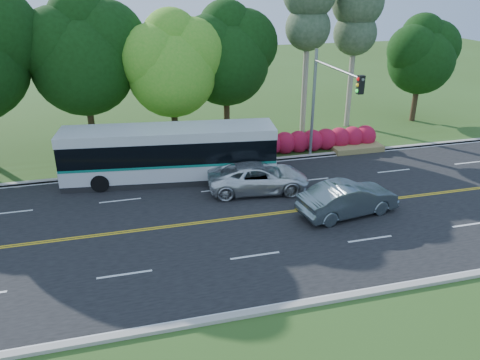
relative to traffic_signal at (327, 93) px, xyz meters
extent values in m
plane|color=#31511B|center=(-6.49, -5.40, -4.67)|extent=(120.00, 120.00, 0.00)
cube|color=black|center=(-6.49, -5.40, -4.66)|extent=(60.00, 14.00, 0.02)
cube|color=#ADA79C|center=(-6.49, 1.75, -4.60)|extent=(60.00, 0.30, 0.15)
cube|color=#ADA79C|center=(-6.49, -12.55, -4.60)|extent=(60.00, 0.30, 0.15)
cube|color=#31511B|center=(-6.49, 3.60, -4.62)|extent=(60.00, 4.00, 0.10)
cube|color=gold|center=(-6.49, -5.48, -4.65)|extent=(57.00, 0.10, 0.00)
cube|color=gold|center=(-6.49, -5.32, -4.65)|extent=(57.00, 0.10, 0.00)
cube|color=silver|center=(-12.49, -8.90, -4.65)|extent=(2.20, 0.12, 0.00)
cube|color=silver|center=(-6.99, -8.90, -4.65)|extent=(2.20, 0.12, 0.00)
cube|color=silver|center=(-1.49, -8.90, -4.65)|extent=(2.20, 0.12, 0.00)
cube|color=silver|center=(4.01, -8.90, -4.65)|extent=(2.20, 0.12, 0.00)
cube|color=silver|center=(-17.99, -1.90, -4.65)|extent=(2.20, 0.12, 0.00)
cube|color=silver|center=(-12.49, -1.90, -4.65)|extent=(2.20, 0.12, 0.00)
cube|color=silver|center=(-6.99, -1.90, -4.65)|extent=(2.20, 0.12, 0.00)
cube|color=silver|center=(-1.49, -1.90, -4.65)|extent=(2.20, 0.12, 0.00)
cube|color=silver|center=(4.01, -1.90, -4.65)|extent=(2.20, 0.12, 0.00)
cube|color=silver|center=(9.51, -1.90, -4.65)|extent=(2.20, 0.12, 0.00)
cube|color=silver|center=(-6.49, 1.45, -4.65)|extent=(57.00, 0.12, 0.00)
cube|color=silver|center=(-6.49, -12.25, -4.65)|extent=(57.00, 0.12, 0.00)
cylinder|color=black|center=(-13.99, 6.60, -2.87)|extent=(0.44, 0.44, 3.60)
sphere|color=black|center=(-13.99, 6.60, 1.24)|extent=(6.60, 6.60, 6.60)
sphere|color=black|center=(-12.51, 6.90, 2.56)|extent=(5.28, 5.28, 5.28)
sphere|color=black|center=(-15.31, 6.40, 2.39)|extent=(4.95, 4.95, 4.95)
sphere|color=black|center=(-13.89, 7.00, 3.71)|extent=(4.29, 4.29, 4.29)
cylinder|color=black|center=(-8.49, 5.60, -3.05)|extent=(0.44, 0.44, 3.24)
sphere|color=green|center=(-8.49, 5.60, 0.60)|extent=(5.80, 5.80, 5.80)
sphere|color=green|center=(-7.19, 5.90, 1.76)|extent=(4.64, 4.64, 4.64)
sphere|color=green|center=(-9.65, 5.40, 1.61)|extent=(4.35, 4.35, 4.35)
sphere|color=green|center=(-8.39, 6.00, 2.77)|extent=(3.77, 3.77, 3.77)
cylinder|color=black|center=(-4.49, 7.10, -2.96)|extent=(0.44, 0.44, 3.42)
sphere|color=black|center=(-4.49, 7.10, 0.85)|extent=(6.00, 6.00, 6.00)
sphere|color=black|center=(-3.14, 7.40, 2.05)|extent=(4.80, 4.80, 4.80)
sphere|color=black|center=(-5.69, 6.90, 1.90)|extent=(4.50, 4.50, 4.50)
sphere|color=black|center=(-4.39, 7.50, 3.10)|extent=(3.90, 3.90, 3.90)
cylinder|color=#A09581|center=(1.51, 7.10, 0.23)|extent=(0.40, 0.40, 9.80)
sphere|color=#31472C|center=(1.51, 7.10, 3.03)|extent=(3.23, 3.23, 3.23)
cylinder|color=#A09581|center=(5.51, 7.60, -0.12)|extent=(0.40, 0.40, 9.10)
sphere|color=#31472C|center=(5.51, 7.60, 2.48)|extent=(3.23, 3.23, 3.23)
sphere|color=#31472C|center=(5.51, 7.60, 4.69)|extent=(3.80, 3.80, 3.80)
cylinder|color=black|center=(11.51, 7.60, -3.14)|extent=(0.44, 0.44, 3.06)
sphere|color=black|center=(11.51, 7.60, 0.21)|extent=(5.20, 5.20, 5.20)
sphere|color=black|center=(12.68, 7.90, 1.25)|extent=(4.16, 4.16, 4.16)
sphere|color=black|center=(10.47, 7.40, 1.12)|extent=(3.90, 3.90, 3.90)
sphere|color=black|center=(11.61, 8.00, 2.16)|extent=(3.38, 3.38, 3.38)
sphere|color=#9F0D40|center=(-3.49, 2.80, -3.92)|extent=(1.50, 1.50, 1.50)
sphere|color=#9F0D40|center=(-2.49, 2.80, -3.92)|extent=(1.50, 1.50, 1.50)
sphere|color=#9F0D40|center=(-1.49, 2.80, -3.92)|extent=(1.50, 1.50, 1.50)
sphere|color=#9F0D40|center=(-0.49, 2.80, -3.92)|extent=(1.50, 1.50, 1.50)
sphere|color=#9F0D40|center=(0.51, 2.80, -3.92)|extent=(1.50, 1.50, 1.50)
sphere|color=#9F0D40|center=(1.51, 2.80, -3.92)|extent=(1.50, 1.50, 1.50)
sphere|color=#9F0D40|center=(2.51, 2.80, -3.92)|extent=(1.50, 1.50, 1.50)
sphere|color=#9F0D40|center=(3.51, 2.80, -3.92)|extent=(1.50, 1.50, 1.50)
sphere|color=#9F0D40|center=(4.51, 2.80, -3.92)|extent=(1.50, 1.50, 1.50)
cube|color=olive|center=(3.51, 2.00, -4.47)|extent=(3.50, 1.40, 0.40)
cylinder|color=gray|center=(0.01, 1.90, -1.17)|extent=(0.20, 0.20, 7.00)
cylinder|color=gray|center=(0.01, -1.10, 1.63)|extent=(0.14, 6.00, 0.14)
cube|color=black|center=(0.01, -3.90, 1.33)|extent=(0.32, 0.28, 0.95)
sphere|color=red|center=(-0.16, -3.90, 1.63)|extent=(0.18, 0.18, 0.18)
sphere|color=yellow|center=(-0.16, -3.90, 1.33)|extent=(0.18, 0.18, 0.18)
sphere|color=#19D833|center=(-0.16, -3.90, 1.03)|extent=(0.18, 0.18, 0.18)
cube|color=silver|center=(-9.49, 0.26, -3.79)|extent=(12.37, 4.06, 1.00)
cube|color=black|center=(-9.49, 0.26, -2.66)|extent=(12.32, 4.09, 1.26)
cube|color=silver|center=(-9.49, 0.26, -1.75)|extent=(12.37, 4.06, 0.56)
cube|color=#0C715E|center=(-9.49, 0.26, -3.35)|extent=(12.32, 4.10, 0.14)
cube|color=black|center=(-15.49, 1.01, -2.57)|extent=(0.35, 2.36, 1.73)
cube|color=#19E54C|center=(-15.48, 1.01, -1.60)|extent=(0.24, 1.54, 0.22)
cube|color=black|center=(-9.49, 0.26, -4.47)|extent=(12.36, 3.96, 0.35)
cylinder|color=black|center=(-13.50, -0.46, -4.14)|extent=(1.04, 0.41, 1.01)
cylinder|color=black|center=(-13.20, 1.94, -4.14)|extent=(1.04, 0.41, 1.01)
cylinder|color=black|center=(-6.27, -1.36, -4.14)|extent=(1.04, 0.41, 1.01)
cylinder|color=black|center=(-5.97, 1.04, -4.14)|extent=(1.04, 0.41, 1.01)
imported|color=slate|center=(-1.41, -6.37, -3.81)|extent=(5.34, 2.58, 1.69)
imported|color=silver|center=(-4.94, -2.50, -3.87)|extent=(5.89, 3.23, 1.57)
camera|label=1|loc=(-11.96, -25.36, 6.43)|focal=35.00mm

